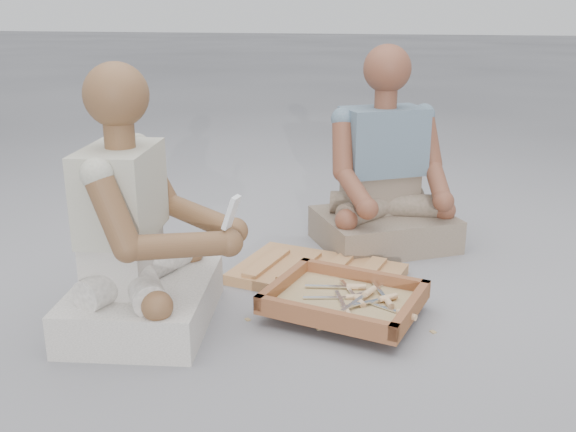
% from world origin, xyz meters
% --- Properties ---
extents(ground, '(60.00, 60.00, 0.00)m').
position_xyz_m(ground, '(0.00, 0.00, 0.00)').
color(ground, gray).
rests_on(ground, ground).
extents(carved_panel, '(0.70, 0.53, 0.04)m').
position_xyz_m(carved_panel, '(0.07, 0.35, 0.02)').
color(carved_panel, '#AE8043').
rests_on(carved_panel, ground).
extents(tool_tray, '(0.58, 0.50, 0.07)m').
position_xyz_m(tool_tray, '(0.22, 0.05, 0.06)').
color(tool_tray, brown).
rests_on(tool_tray, carved_panel).
extents(chisel_0, '(0.18, 0.15, 0.02)m').
position_xyz_m(chisel_0, '(0.35, 0.06, 0.08)').
color(chisel_0, white).
rests_on(chisel_0, tool_tray).
extents(chisel_1, '(0.10, 0.21, 0.02)m').
position_xyz_m(chisel_1, '(0.25, -0.05, 0.07)').
color(chisel_1, white).
rests_on(chisel_1, tool_tray).
extents(chisel_2, '(0.11, 0.21, 0.02)m').
position_xyz_m(chisel_2, '(0.37, 0.06, 0.08)').
color(chisel_2, white).
rests_on(chisel_2, tool_tray).
extents(chisel_3, '(0.22, 0.07, 0.02)m').
position_xyz_m(chisel_3, '(0.24, 0.06, 0.07)').
color(chisel_3, white).
rests_on(chisel_3, tool_tray).
extents(chisel_4, '(0.12, 0.20, 0.02)m').
position_xyz_m(chisel_4, '(0.27, 0.05, 0.07)').
color(chisel_4, white).
rests_on(chisel_4, tool_tray).
extents(chisel_5, '(0.22, 0.06, 0.02)m').
position_xyz_m(chisel_5, '(0.23, 0.14, 0.07)').
color(chisel_5, white).
rests_on(chisel_5, tool_tray).
extents(chisel_6, '(0.14, 0.19, 0.02)m').
position_xyz_m(chisel_6, '(0.35, 0.22, 0.07)').
color(chisel_6, white).
rests_on(chisel_6, tool_tray).
extents(chisel_7, '(0.21, 0.11, 0.02)m').
position_xyz_m(chisel_7, '(0.42, -0.02, 0.07)').
color(chisel_7, white).
rests_on(chisel_7, tool_tray).
extents(chisel_8, '(0.10, 0.21, 0.02)m').
position_xyz_m(chisel_8, '(0.30, 0.07, 0.08)').
color(chisel_8, white).
rests_on(chisel_8, tool_tray).
extents(wood_chip_0, '(0.02, 0.02, 0.00)m').
position_xyz_m(wood_chip_0, '(0.09, 0.31, 0.00)').
color(wood_chip_0, tan).
rests_on(wood_chip_0, ground).
extents(wood_chip_1, '(0.02, 0.02, 0.00)m').
position_xyz_m(wood_chip_1, '(0.43, 0.19, 0.00)').
color(wood_chip_1, tan).
rests_on(wood_chip_1, ground).
extents(wood_chip_2, '(0.02, 0.02, 0.00)m').
position_xyz_m(wood_chip_2, '(0.27, 0.17, 0.00)').
color(wood_chip_2, tan).
rests_on(wood_chip_2, ground).
extents(wood_chip_3, '(0.02, 0.02, 0.00)m').
position_xyz_m(wood_chip_3, '(0.33, 0.24, 0.00)').
color(wood_chip_3, tan).
rests_on(wood_chip_3, ground).
extents(wood_chip_4, '(0.02, 0.02, 0.00)m').
position_xyz_m(wood_chip_4, '(-0.10, -0.07, 0.00)').
color(wood_chip_4, tan).
rests_on(wood_chip_4, ground).
extents(wood_chip_5, '(0.02, 0.02, 0.00)m').
position_xyz_m(wood_chip_5, '(0.16, -0.07, 0.00)').
color(wood_chip_5, tan).
rests_on(wood_chip_5, ground).
extents(wood_chip_6, '(0.02, 0.02, 0.00)m').
position_xyz_m(wood_chip_6, '(0.19, -0.06, 0.00)').
color(wood_chip_6, tan).
rests_on(wood_chip_6, ground).
extents(wood_chip_7, '(0.02, 0.02, 0.00)m').
position_xyz_m(wood_chip_7, '(0.53, 0.00, 0.00)').
color(wood_chip_7, tan).
rests_on(wood_chip_7, ground).
extents(wood_chip_8, '(0.02, 0.02, 0.00)m').
position_xyz_m(wood_chip_8, '(0.20, 0.14, 0.00)').
color(wood_chip_8, tan).
rests_on(wood_chip_8, ground).
extents(wood_chip_9, '(0.02, 0.02, 0.00)m').
position_xyz_m(wood_chip_9, '(0.31, 0.03, 0.00)').
color(wood_chip_9, tan).
rests_on(wood_chip_9, ground).
extents(craftsman, '(0.63, 0.63, 0.88)m').
position_xyz_m(craftsman, '(-0.44, -0.17, 0.30)').
color(craftsman, silver).
rests_on(craftsman, ground).
extents(companion, '(0.73, 0.69, 0.90)m').
position_xyz_m(companion, '(0.27, 0.83, 0.30)').
color(companion, gray).
rests_on(companion, ground).
extents(mobile_phone, '(0.06, 0.05, 0.11)m').
position_xyz_m(mobile_phone, '(-0.11, -0.17, 0.42)').
color(mobile_phone, white).
rests_on(mobile_phone, craftsman).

